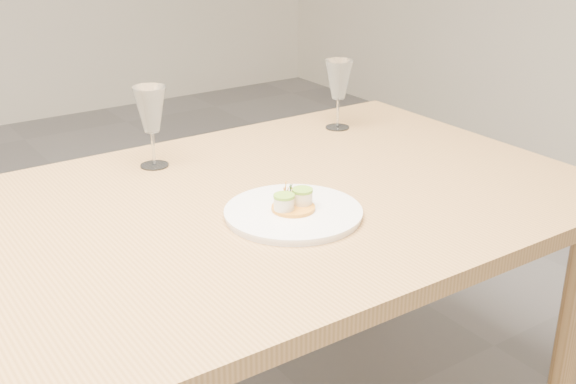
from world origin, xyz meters
TOP-DOWN VIEW (x-y plane):
  - dining_table at (0.00, 0.00)m, footprint 2.40×1.00m
  - dinner_plate at (0.43, -0.12)m, footprint 0.30×0.30m
  - wine_glass_2 at (0.31, 0.33)m, footprint 0.08×0.08m
  - wine_glass_3 at (0.90, 0.33)m, footprint 0.08×0.08m

SIDE VIEW (x-z plane):
  - dining_table at x=0.00m, z-range 0.31..1.06m
  - dinner_plate at x=0.43m, z-range 0.72..0.80m
  - wine_glass_3 at x=0.90m, z-range 0.79..0.99m
  - wine_glass_2 at x=0.31m, z-range 0.79..1.00m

